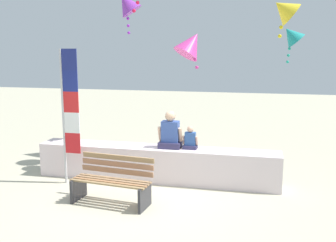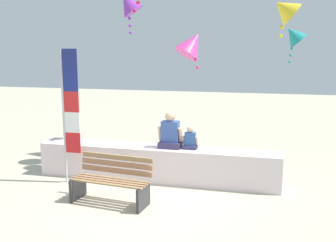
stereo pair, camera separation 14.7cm
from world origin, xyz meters
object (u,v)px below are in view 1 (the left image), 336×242
flag_banner (68,108)px  kite_yellow (284,9)px  park_bench (112,182)px  kite_purple (127,4)px  kite_magenta (191,44)px  kite_teal (291,35)px  person_adult (170,133)px  person_child (190,140)px

flag_banner → kite_yellow: (4.37, 1.15, 2.05)m
park_bench → kite_purple: 4.91m
kite_magenta → kite_teal: 2.94m
kite_purple → person_adult: bearing=-47.9°
kite_yellow → kite_purple: bearing=162.5°
kite_teal → park_bench: bearing=-128.3°
park_bench → person_child: bearing=50.5°
person_adult → person_child: 0.46m
person_adult → kite_yellow: (2.29, 0.49, 2.63)m
kite_purple → kite_yellow: (3.82, -1.21, -0.34)m
person_adult → flag_banner: flag_banner is taller
kite_magenta → kite_yellow: size_ratio=1.15×
kite_magenta → flag_banner: bearing=-142.3°
kite_teal → kite_purple: bearing=-164.7°
person_child → kite_yellow: size_ratio=0.55×
kite_teal → kite_yellow: 2.42m
park_bench → flag_banner: (-1.29, 0.84, 1.26)m
person_adult → kite_yellow: size_ratio=0.89×
person_adult → kite_teal: bearing=47.1°
person_adult → flag_banner: bearing=-162.4°
flag_banner → kite_yellow: kite_yellow is taller
kite_teal → kite_yellow: bearing=-98.5°
kite_yellow → person_child: bearing=-165.1°
park_bench → flag_banner: bearing=147.0°
person_child → kite_magenta: bearing=99.7°
person_adult → person_child: bearing=0.1°
flag_banner → kite_teal: kite_teal is taller
flag_banner → kite_yellow: bearing=14.7°
park_bench → kite_magenta: 3.86m
kite_purple → kite_teal: bearing=15.3°
kite_magenta → kite_teal: (2.39, 1.70, 0.25)m
park_bench → kite_purple: size_ratio=1.40×
park_bench → kite_teal: (3.43, 4.34, 2.86)m
flag_banner → kite_magenta: bearing=37.7°
kite_yellow → flag_banner: bearing=-165.3°
park_bench → person_adult: (0.79, 1.50, 0.67)m
person_adult → kite_purple: 3.76m
flag_banner → person_adult: bearing=17.6°
kite_magenta → kite_purple: (-1.78, 0.56, 1.03)m
flag_banner → person_child: bearing=14.6°
person_adult → kite_teal: size_ratio=0.75×
park_bench → kite_teal: size_ratio=1.43×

